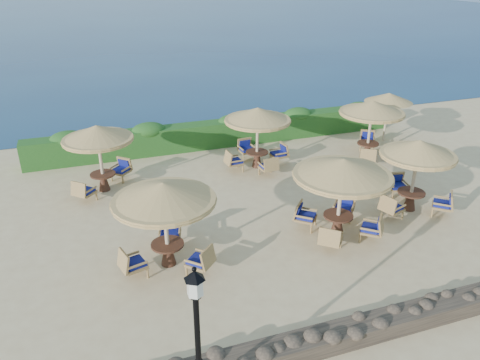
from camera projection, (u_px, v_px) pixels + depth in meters
ground at (283, 213)px, 16.62m from camera, size 120.00×120.00×0.00m
sea at (109, 17)px, 76.53m from camera, size 160.00×160.00×0.00m
hedge at (222, 133)px, 22.53m from camera, size 18.00×0.90×1.20m
stone_wall at (388, 323)px, 11.22m from camera, size 15.00×0.65×0.44m
lamp_post at (198, 348)px, 8.72m from camera, size 0.44×0.44×3.31m
extra_parasol at (389, 98)px, 22.48m from camera, size 2.30×2.30×2.41m
cafe_set_0 at (164, 206)px, 12.98m from camera, size 2.95×2.95×2.65m
cafe_set_1 at (342, 181)px, 14.54m from camera, size 3.13×3.13×2.65m
cafe_set_2 at (417, 162)px, 16.06m from camera, size 2.73×2.73×2.65m
cafe_set_3 at (98, 142)px, 17.44m from camera, size 2.65×2.65×2.65m
cafe_set_4 at (257, 127)px, 19.59m from camera, size 2.85×2.85×2.65m
cafe_set_5 at (372, 115)px, 20.48m from camera, size 2.86×2.86×2.65m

